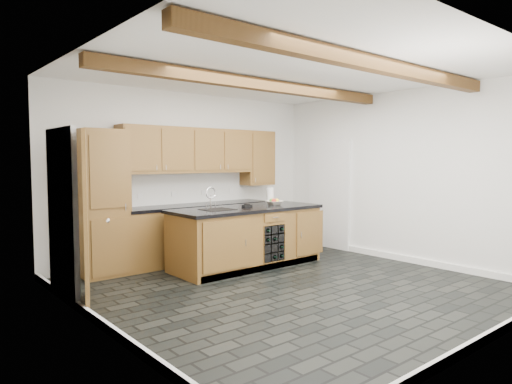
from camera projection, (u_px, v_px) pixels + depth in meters
ground at (291, 287)px, 6.00m from camera, size 5.00×5.00×0.00m
room_shell at (260, 170)px, 6.25m from camera, size 5.01×5.00×5.00m
back_cabinetry at (178, 202)px, 7.40m from camera, size 3.65×0.62×2.20m
island at (248, 237)px, 7.15m from camera, size 2.48×0.96×0.93m
faucet at (216, 207)px, 6.79m from camera, size 0.45×0.40×0.34m
kitchen_scale at (247, 205)px, 7.15m from camera, size 0.16×0.10×0.05m
fruit_bowl at (274, 203)px, 7.49m from camera, size 0.29×0.29×0.07m
fruit_cluster at (274, 201)px, 7.49m from camera, size 0.16×0.17×0.07m
paper_towel at (270, 196)px, 7.63m from camera, size 0.12×0.12×0.27m
mug at (125, 206)px, 6.80m from camera, size 0.14×0.14×0.10m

